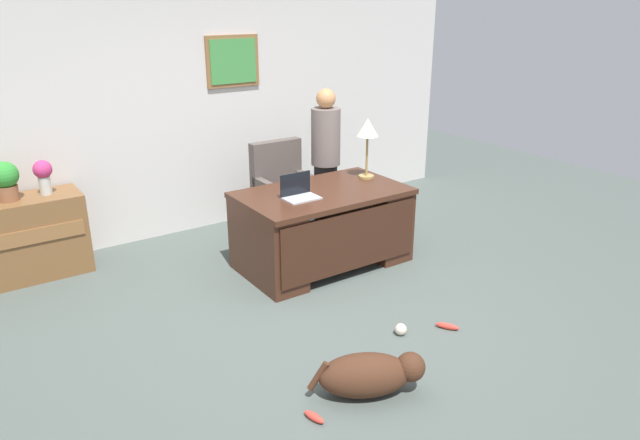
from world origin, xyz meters
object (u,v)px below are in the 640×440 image
Objects in this scene: desk_lamp at (368,131)px; vase_with_flowers at (43,174)px; person_standing at (326,159)px; dog_toy_plush at (447,326)px; desk at (324,226)px; credenza at (12,241)px; armchair at (284,194)px; dog_toy_ball at (401,329)px; potted_plant at (5,179)px; dog_toy_bone at (314,417)px; laptop at (299,192)px; dog_lying at (370,374)px.

desk_lamp reaches higher than vase_with_flowers.
desk_lamp is 3.10m from vase_with_flowers.
dog_toy_plush is (-0.45, -2.37, -0.80)m from person_standing.
desk is 1.24× the size of credenza.
credenza is at bearing 159.01° from desk_lamp.
armchair is 2.39m from dog_toy_ball.
person_standing is 4.44× the size of potted_plant.
desk_lamp reaches higher than dog_toy_plush.
dog_toy_bone is at bearing -69.68° from credenza.
desk is at bearing -31.65° from vase_with_flowers.
dog_toy_bone is (-1.38, -1.88, -0.39)m from desk.
dog_toy_ball is at bearing -50.74° from potted_plant.
dog_toy_bone is at bearing -126.05° from person_standing.
laptop reaches higher than dog_toy_ball.
person_standing is 9.89× the size of dog_toy_bone.
laptop is at bearing 59.91° from dog_toy_bone.
person_standing reaches higher than armchair.
dog_toy_ball is at bearing 158.19° from dog_toy_plush.
dog_toy_bone is (-1.07, -1.85, -0.80)m from laptop.
dog_lying is 1.09m from dog_toy_plush.
dog_toy_plush is (1.04, 0.29, -0.13)m from dog_lying.
person_standing is at bearing 54.28° from desk.
person_standing is (3.15, -0.57, 0.43)m from credenza.
armchair is at bearing -11.30° from vase_with_flowers.
dog_toy_bone is (-1.95, -2.68, -0.80)m from person_standing.
vase_with_flowers reaches higher than laptop.
desk_lamp reaches higher than laptop.
person_standing is at bearing 69.74° from dog_toy_ball.
armchair is 3.18× the size of vase_with_flowers.
potted_plant is at bearing 158.70° from desk_lamp.
dog_lying reaches higher than dog_toy_ball.
potted_plant reaches higher than dog_lying.
credenza is at bearing 117.15° from dog_lying.
desk is 2.10m from dog_lying.
dog_toy_bone is at bearing -134.74° from desk_lamp.
dog_lying is at bearing -108.56° from laptop.
person_standing is 2.54m from dog_toy_plush.
armchair is at bearing -9.77° from credenza.
potted_plant is (-3.10, 0.57, 0.15)m from person_standing.
laptop is 2.63m from potted_plant.
dog_toy_bone is (1.20, -3.24, -0.36)m from credenza.
armchair is 6.44× the size of dog_toy_bone.
dog_toy_plush is at bearing -89.41° from armchair.
credenza reaches higher than dog_toy_bone.
dog_toy_ball is (-0.87, -1.56, -1.20)m from desk_lamp.
credenza is 0.59m from potted_plant.
dog_toy_bone is at bearing -117.82° from armchair.
vase_with_flowers reaches higher than desk.
person_standing is 0.79m from desk_lamp.
desk is 2.66m from vase_with_flowers.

